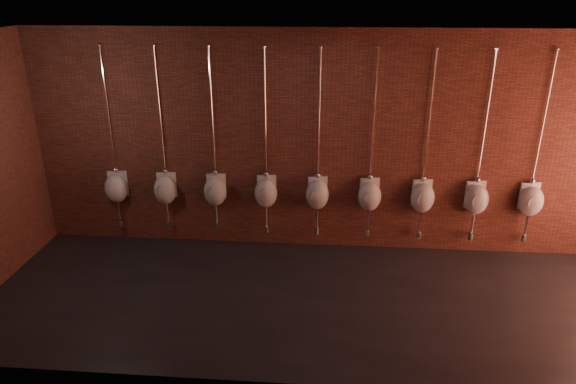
% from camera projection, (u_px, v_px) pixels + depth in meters
% --- Properties ---
extents(ground, '(8.50, 8.50, 0.00)m').
position_uv_depth(ground, '(320.00, 300.00, 6.51)').
color(ground, black).
rests_on(ground, ground).
extents(room_shell, '(8.54, 3.04, 3.22)m').
position_uv_depth(room_shell, '(325.00, 148.00, 5.75)').
color(room_shell, black).
rests_on(room_shell, ground).
extents(urinal_0, '(0.39, 0.35, 2.71)m').
position_uv_depth(urinal_0, '(116.00, 187.00, 7.68)').
color(urinal_0, silver).
rests_on(urinal_0, ground).
extents(urinal_1, '(0.39, 0.35, 2.71)m').
position_uv_depth(urinal_1, '(165.00, 189.00, 7.63)').
color(urinal_1, silver).
rests_on(urinal_1, ground).
extents(urinal_2, '(0.39, 0.35, 2.71)m').
position_uv_depth(urinal_2, '(215.00, 190.00, 7.57)').
color(urinal_2, silver).
rests_on(urinal_2, ground).
extents(urinal_3, '(0.39, 0.35, 2.71)m').
position_uv_depth(urinal_3, '(266.00, 192.00, 7.51)').
color(urinal_3, silver).
rests_on(urinal_3, ground).
extents(urinal_4, '(0.39, 0.35, 2.71)m').
position_uv_depth(urinal_4, '(317.00, 193.00, 7.46)').
color(urinal_4, silver).
rests_on(urinal_4, ground).
extents(urinal_5, '(0.39, 0.35, 2.71)m').
position_uv_depth(urinal_5, '(370.00, 195.00, 7.40)').
color(urinal_5, silver).
rests_on(urinal_5, ground).
extents(urinal_6, '(0.39, 0.35, 2.71)m').
position_uv_depth(urinal_6, '(423.00, 196.00, 7.35)').
color(urinal_6, silver).
rests_on(urinal_6, ground).
extents(urinal_7, '(0.39, 0.35, 2.71)m').
position_uv_depth(urinal_7, '(476.00, 198.00, 7.29)').
color(urinal_7, silver).
rests_on(urinal_7, ground).
extents(urinal_8, '(0.39, 0.35, 2.71)m').
position_uv_depth(urinal_8, '(531.00, 200.00, 7.23)').
color(urinal_8, silver).
rests_on(urinal_8, ground).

